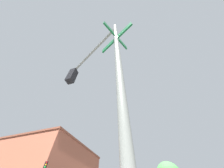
# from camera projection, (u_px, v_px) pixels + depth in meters

# --- Properties ---
(traffic_signal_near) EXTENTS (1.73, 3.08, 5.79)m
(traffic_signal_near) POSITION_uv_depth(u_px,v_px,m) (89.00, 67.00, 3.40)
(traffic_signal_near) COLOR slate
(traffic_signal_near) RESTS_ON ground_plane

